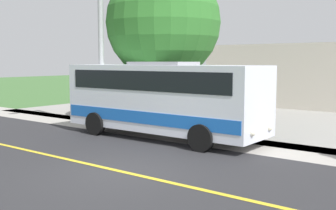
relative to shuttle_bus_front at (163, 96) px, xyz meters
name	(u,v)px	position (x,y,z in m)	size (l,w,h in m)	color
ground_plane	(120,172)	(4.47, 2.09, -1.59)	(120.00, 120.00, 0.00)	#3D6633
road_surface	(120,171)	(4.47, 2.09, -1.58)	(8.00, 100.00, 0.01)	#28282B
sidewalk	(220,141)	(-0.73, 2.09, -1.58)	(2.40, 100.00, 0.01)	#9E9991
road_centre_line	(120,171)	(4.47, 2.09, -1.58)	(0.16, 100.00, 0.00)	gold
shuttle_bus_front	(163,96)	(0.00, 0.00, 0.00)	(2.59, 8.10, 2.88)	silver
street_light_pole	(99,17)	(-0.42, -3.87, 3.20)	(1.97, 0.24, 8.75)	#9E9EA3
tree_curbside	(163,23)	(-2.93, -2.29, 3.06)	(5.24, 5.24, 7.28)	brown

